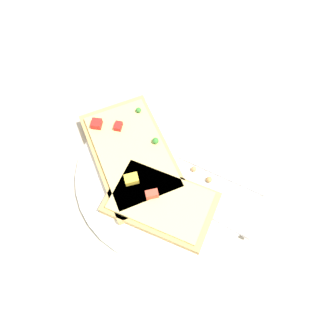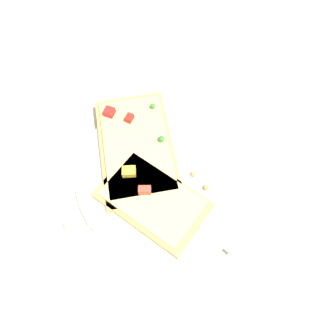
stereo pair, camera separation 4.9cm
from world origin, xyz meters
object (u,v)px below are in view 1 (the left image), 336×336
at_px(fork, 188,158).
at_px(knife, 198,206).
at_px(drinking_glass, 58,269).
at_px(pizza_slice_main, 132,153).
at_px(plate, 168,173).
at_px(pizza_slice_corner, 161,202).

bearing_deg(fork, knife, 125.56).
bearing_deg(knife, drinking_glass, 58.58).
bearing_deg(knife, pizza_slice_main, -9.63).
relative_size(pizza_slice_main, drinking_glass, 1.97).
height_order(plate, fork, fork).
xyz_separation_m(pizza_slice_main, pizza_slice_corner, (-0.01, 0.09, 0.00)).
relative_size(knife, pizza_slice_corner, 1.00).
relative_size(knife, drinking_glass, 1.75).
relative_size(plate, drinking_glass, 2.79).
height_order(fork, pizza_slice_corner, pizza_slice_corner).
xyz_separation_m(fork, knife, (0.02, 0.08, -0.00)).
distance_m(knife, pizza_slice_corner, 0.05).
relative_size(fork, pizza_slice_corner, 1.08).
bearing_deg(drinking_glass, plate, -157.12).
xyz_separation_m(fork, pizza_slice_corner, (0.07, 0.05, 0.01)).
relative_size(pizza_slice_main, pizza_slice_corner, 1.13).
distance_m(plate, drinking_glass, 0.21).
xyz_separation_m(plate, fork, (-0.04, -0.00, 0.01)).
height_order(pizza_slice_corner, drinking_glass, drinking_glass).
xyz_separation_m(pizza_slice_main, drinking_glass, (0.15, 0.13, 0.03)).
distance_m(knife, pizza_slice_main, 0.13).
distance_m(knife, drinking_glass, 0.20).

